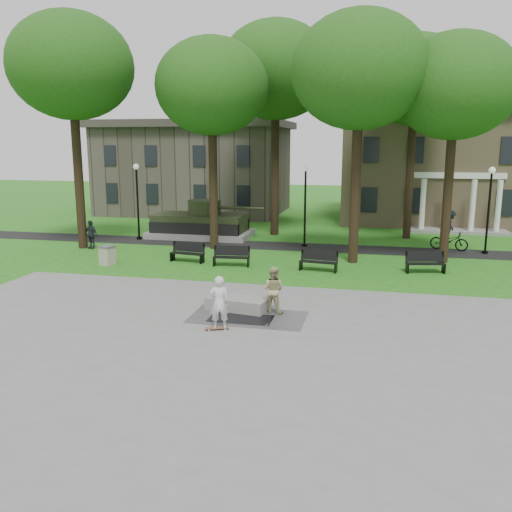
{
  "coord_description": "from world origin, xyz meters",
  "views": [
    {
      "loc": [
        4.62,
        -18.95,
        5.97
      ],
      "look_at": [
        -0.19,
        2.38,
        1.4
      ],
      "focal_mm": 38.0,
      "sensor_mm": 36.0,
      "label": 1
    }
  ],
  "objects_px": {
    "trash_bin": "(107,255)",
    "concrete_block": "(237,303)",
    "skateboarder": "(219,303)",
    "friend_watching": "(273,290)",
    "park_bench_0": "(188,252)",
    "cyclist": "(450,234)"
  },
  "relations": [
    {
      "from": "skateboarder",
      "to": "trash_bin",
      "type": "xyz_separation_m",
      "value": [
        -8.21,
        8.05,
        -0.43
      ]
    },
    {
      "from": "park_bench_0",
      "to": "concrete_block",
      "type": "bearing_deg",
      "value": -50.29
    },
    {
      "from": "skateboarder",
      "to": "friend_watching",
      "type": "height_order",
      "value": "skateboarder"
    },
    {
      "from": "friend_watching",
      "to": "trash_bin",
      "type": "distance_m",
      "value": 11.24
    },
    {
      "from": "skateboarder",
      "to": "cyclist",
      "type": "relative_size",
      "value": 0.79
    },
    {
      "from": "cyclist",
      "to": "trash_bin",
      "type": "height_order",
      "value": "cyclist"
    },
    {
      "from": "concrete_block",
      "to": "trash_bin",
      "type": "bearing_deg",
      "value": 144.65
    },
    {
      "from": "skateboarder",
      "to": "park_bench_0",
      "type": "bearing_deg",
      "value": -83.98
    },
    {
      "from": "skateboarder",
      "to": "friend_watching",
      "type": "relative_size",
      "value": 1.06
    },
    {
      "from": "trash_bin",
      "to": "skateboarder",
      "type": "bearing_deg",
      "value": -44.43
    },
    {
      "from": "friend_watching",
      "to": "park_bench_0",
      "type": "distance_m",
      "value": 9.49
    },
    {
      "from": "friend_watching",
      "to": "trash_bin",
      "type": "height_order",
      "value": "friend_watching"
    },
    {
      "from": "friend_watching",
      "to": "trash_bin",
      "type": "bearing_deg",
      "value": -18.66
    },
    {
      "from": "skateboarder",
      "to": "park_bench_0",
      "type": "height_order",
      "value": "skateboarder"
    },
    {
      "from": "skateboarder",
      "to": "trash_bin",
      "type": "relative_size",
      "value": 1.86
    },
    {
      "from": "concrete_block",
      "to": "cyclist",
      "type": "bearing_deg",
      "value": 56.82
    },
    {
      "from": "concrete_block",
      "to": "skateboarder",
      "type": "bearing_deg",
      "value": -90.72
    },
    {
      "from": "trash_bin",
      "to": "concrete_block",
      "type": "bearing_deg",
      "value": -35.35
    },
    {
      "from": "cyclist",
      "to": "park_bench_0",
      "type": "relative_size",
      "value": 1.23
    },
    {
      "from": "concrete_block",
      "to": "skateboarder",
      "type": "height_order",
      "value": "skateboarder"
    },
    {
      "from": "cyclist",
      "to": "park_bench_0",
      "type": "height_order",
      "value": "cyclist"
    },
    {
      "from": "skateboarder",
      "to": "trash_bin",
      "type": "height_order",
      "value": "skateboarder"
    }
  ]
}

